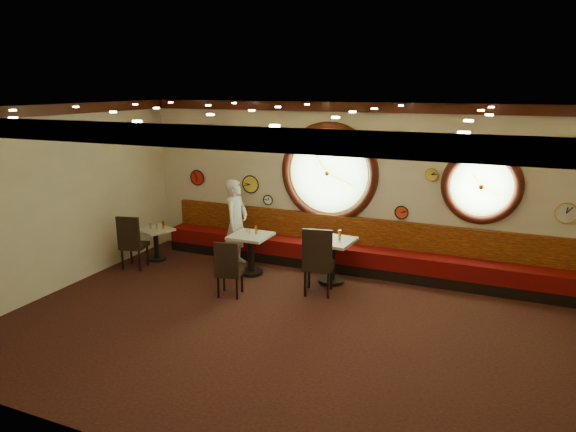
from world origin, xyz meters
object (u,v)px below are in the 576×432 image
Objects in this scene: chair_a at (131,239)px; condiment_c_bottle at (340,235)px; condiment_b_pepper at (249,232)px; condiment_a_bottle at (163,225)px; chair_c at (318,257)px; condiment_b_salt at (247,230)px; condiment_c_pepper at (331,238)px; condiment_c_salt at (329,236)px; table_a at (156,240)px; waiter at (236,223)px; table_c at (332,255)px; condiment_b_bottle at (256,230)px; chair_b at (228,266)px; table_b at (251,249)px; condiment_a_pepper at (157,227)px; condiment_a_salt at (150,226)px.

chair_a is 3.81× the size of condiment_c_bottle.
condiment_b_pepper reaches higher than condiment_a_bottle.
condiment_b_salt is at bearing 149.12° from chair_c.
chair_a reaches higher than condiment_c_pepper.
condiment_c_salt is (1.63, 0.07, 0.05)m from condiment_b_salt.
table_a is 3.88m from condiment_c_bottle.
condiment_b_salt is 0.05× the size of waiter.
condiment_c_pepper is at bearing -140.34° from condiment_c_bottle.
table_c is at bearing 8.76° from condiment_c_salt.
condiment_b_pepper is at bearing -160.36° from condiment_b_bottle.
table_b is at bearing 85.27° from chair_b.
table_a is at bearing -176.31° from condiment_c_bottle.
table_a is at bearing 141.89° from chair_b.
condiment_a_pepper is at bearing -177.65° from condiment_b_pepper.
chair_b is 3.62× the size of condiment_b_bottle.
chair_c is at bearing -18.15° from condiment_b_pepper.
chair_a is at bearing -162.24° from condiment_b_pepper.
condiment_b_pepper is 0.89× the size of condiment_c_pepper.
condiment_b_pepper is 0.59m from waiter.
condiment_c_pepper is at bearing 3.04° from condiment_b_pepper.
table_c is 7.91× the size of condiment_c_pepper.
condiment_b_salt is at bearing 3.75° from condiment_a_salt.
condiment_b_pepper is (2.12, 0.06, 0.41)m from table_a.
condiment_b_pepper is 1.73m from condiment_c_bottle.
condiment_b_pepper is at bearing 148.77° from table_b.
condiment_c_bottle is at bearing 39.66° from condiment_c_pepper.
chair_c is at bearing -21.10° from condiment_b_bottle.
chair_c reaches higher than condiment_a_bottle.
chair_a reaches higher than condiment_a_pepper.
chair_b is 3.83× the size of condiment_a_bottle.
waiter is at bearing 175.67° from condiment_c_bottle.
table_a is 3.75m from condiment_c_pepper.
chair_c is 6.89× the size of condiment_a_salt.
chair_b reaches higher than table_b.
condiment_b_salt is (-1.65, 0.58, 0.13)m from chair_c.
condiment_c_bottle is at bearing 6.21° from condiment_b_pepper.
condiment_a_bottle reaches higher than table_b.
condiment_b_salt is 1.82m from condiment_c_bottle.
condiment_b_bottle is (2.18, 0.13, 0.15)m from condiment_a_pepper.
waiter is (-0.38, 0.28, 0.04)m from condiment_b_salt.
condiment_a_bottle is (0.07, 0.11, 0.02)m from condiment_a_pepper.
table_a is at bearing -176.25° from condiment_b_salt.
table_b is at bearing -140.30° from condiment_b_bottle.
condiment_b_bottle is (2.11, 0.02, 0.12)m from condiment_a_bottle.
condiment_c_pepper is at bearing -45.15° from condiment_c_salt.
chair_c is 4.25× the size of condiment_c_bottle.
table_b is 1.56m from table_c.
condiment_a_salt is 0.06× the size of waiter.
condiment_b_bottle is at bearing 0.45° from condiment_a_bottle.
condiment_b_salt is 0.54× the size of condiment_a_bottle.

